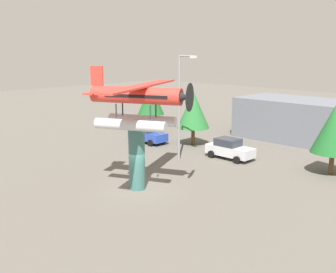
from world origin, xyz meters
TOP-DOWN VIEW (x-y plane):
  - ground_plane at (0.00, 0.00)m, footprint 140.00×140.00m
  - display_pedestal at (0.00, 0.00)m, footprint 1.10×1.10m
  - floatplane_monument at (0.12, 0.06)m, footprint 7.15×9.86m
  - car_near_blue at (-9.83, 10.04)m, footprint 4.20×2.02m
  - car_mid_silver at (-0.17, 10.79)m, footprint 4.20×2.02m
  - streetlight_primary at (-2.76, 7.32)m, footprint 1.84×0.28m
  - storefront_building at (0.13, 22.00)m, footprint 11.58×6.69m
  - tree_west at (-14.20, 14.69)m, footprint 3.07×3.07m
  - tree_east at (-5.86, 12.53)m, footprint 3.19×3.19m
  - tree_center_back at (8.03, 12.52)m, footprint 3.31×3.31m

SIDE VIEW (x-z plane):
  - ground_plane at x=0.00m, z-range 0.00..0.00m
  - car_near_blue at x=-9.83m, z-range 0.00..1.76m
  - car_mid_silver at x=-0.17m, z-range 0.00..1.76m
  - storefront_building at x=0.13m, z-range 0.00..4.23m
  - display_pedestal at x=0.00m, z-range 0.00..4.24m
  - tree_east at x=-5.86m, z-range 0.84..6.09m
  - tree_center_back at x=8.03m, z-range 0.83..6.20m
  - tree_west at x=-14.20m, z-range 0.92..6.23m
  - streetlight_primary at x=-2.76m, z-range 0.65..9.52m
  - floatplane_monument at x=0.12m, z-range 3.91..7.91m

